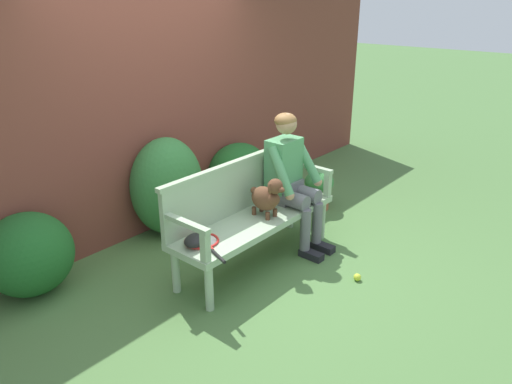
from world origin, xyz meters
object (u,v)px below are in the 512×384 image
Objects in this scene: person_seated at (291,176)px; tennis_racket at (203,242)px; baseball_glove at (195,240)px; potted_plant at (319,188)px; garden_bench at (256,223)px; dog_on_bench at (267,197)px; tennis_ball at (357,277)px.

person_seated reaches higher than tennis_racket.
baseball_glove is 0.48× the size of potted_plant.
tennis_racket reaches higher than garden_bench.
dog_on_bench is 1.79× the size of baseball_glove.
tennis_ball is at bearing -100.51° from person_seated.
dog_on_bench reaches higher than tennis_ball.
dog_on_bench is at bearing -38.57° from garden_bench.
dog_on_bench reaches higher than potted_plant.
person_seated is at bearing -1.38° from tennis_racket.
potted_plant is (0.93, 0.26, -0.48)m from person_seated.
person_seated is 1.08m from potted_plant.
tennis_racket is 0.08m from baseball_glove.
person_seated is 2.30× the size of tennis_racket.
baseball_glove is 1.49m from tennis_ball.
baseball_glove is 3.33× the size of tennis_ball.
garden_bench is 3.06× the size of tennis_racket.
dog_on_bench is 5.98× the size of tennis_ball.
dog_on_bench is at bearing 106.89° from tennis_ball.
potted_plant is at bearing 13.05° from dog_on_bench.
baseball_glove is at bearing 173.15° from dog_on_bench.
dog_on_bench is at bearing -166.95° from potted_plant.
tennis_racket is at bearing 178.62° from person_seated.
potted_plant is at bearing 6.43° from tennis_racket.
garden_bench is at bearing -22.87° from baseball_glove.
dog_on_bench is 0.77m from tennis_racket.
tennis_racket is (-0.74, 0.08, -0.19)m from dog_on_bench.
tennis_ball is (0.25, -0.83, -0.63)m from dog_on_bench.
tennis_racket is at bearing 178.98° from garden_bench.
person_seated is at bearing -1.85° from garden_bench.
baseball_glove is (-0.07, 0.02, 0.04)m from tennis_racket.
person_seated reaches higher than tennis_ball.
potted_plant is at bearing 46.25° from tennis_ball.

